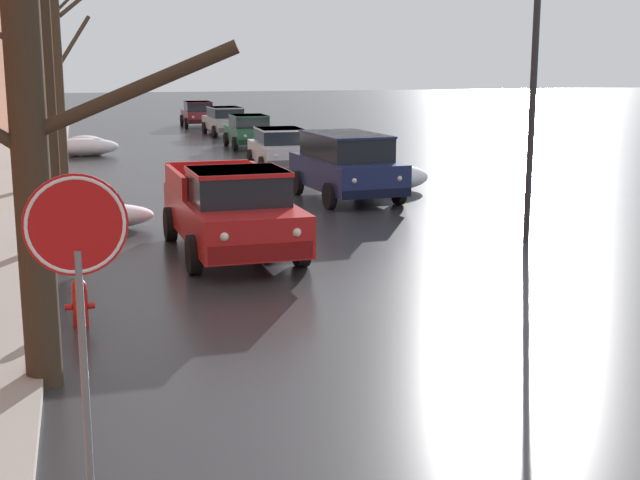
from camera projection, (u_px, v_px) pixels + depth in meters
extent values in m
plane|color=#2B2B2D|center=(558.00, 461.00, 8.37)|extent=(200.00, 200.00, 0.00)
cube|color=gray|center=(7.00, 199.00, 23.73)|extent=(2.85, 80.00, 0.14)
ellipsoid|color=white|center=(83.00, 147.00, 34.86)|extent=(2.80, 1.19, 0.70)
ellipsoid|color=white|center=(97.00, 147.00, 35.00)|extent=(0.86, 0.71, 0.71)
ellipsoid|color=white|center=(81.00, 150.00, 34.69)|extent=(0.60, 0.50, 0.50)
ellipsoid|color=white|center=(334.00, 161.00, 29.72)|extent=(2.72, 1.23, 0.76)
ellipsoid|color=white|center=(342.00, 163.00, 30.07)|extent=(0.66, 0.55, 0.55)
ellipsoid|color=white|center=(352.00, 164.00, 29.68)|extent=(0.68, 0.57, 0.57)
ellipsoid|color=white|center=(96.00, 217.00, 19.72)|extent=(2.60, 1.13, 0.58)
ellipsoid|color=white|center=(79.00, 219.00, 19.69)|extent=(0.58, 0.48, 0.48)
ellipsoid|color=white|center=(67.00, 220.00, 19.72)|extent=(0.55, 0.46, 0.46)
ellipsoid|color=white|center=(85.00, 145.00, 35.75)|extent=(1.69, 1.23, 0.74)
ellipsoid|color=white|center=(87.00, 145.00, 35.97)|extent=(0.79, 0.66, 0.66)
ellipsoid|color=white|center=(389.00, 178.00, 25.56)|extent=(2.40, 1.34, 0.78)
ellipsoid|color=white|center=(374.00, 183.00, 25.62)|extent=(0.56, 0.47, 0.47)
ellipsoid|color=white|center=(386.00, 179.00, 25.36)|extent=(0.90, 0.75, 0.75)
cylinder|color=#382B1E|center=(29.00, 144.00, 9.78)|extent=(0.42, 0.42, 5.69)
cylinder|color=#382B1E|center=(132.00, 91.00, 9.69)|extent=(2.38, 0.74, 1.12)
cylinder|color=#382B1E|center=(47.00, 79.00, 17.02)|extent=(0.28, 0.28, 6.81)
cylinder|color=#423323|center=(58.00, 92.00, 26.20)|extent=(0.36, 0.36, 5.67)
cylinder|color=#423323|center=(73.00, 43.00, 26.58)|extent=(1.17, 1.30, 1.67)
cylinder|color=#423323|center=(22.00, 19.00, 25.37)|extent=(1.86, 0.51, 1.09)
cylinder|color=#423323|center=(78.00, 1.00, 26.53)|extent=(1.59, 1.60, 1.37)
cube|color=red|center=(231.00, 216.00, 17.25)|extent=(2.12, 5.22, 0.76)
cube|color=black|center=(238.00, 186.00, 16.43)|extent=(1.77, 1.71, 0.64)
cube|color=red|center=(237.00, 171.00, 16.38)|extent=(1.81, 1.76, 0.08)
cube|color=red|center=(264.00, 178.00, 18.36)|extent=(0.18, 2.48, 0.44)
cube|color=red|center=(175.00, 181.00, 17.82)|extent=(0.18, 2.48, 0.44)
cube|color=red|center=(207.00, 171.00, 19.49)|extent=(1.85, 0.16, 0.44)
cube|color=#B7B7BC|center=(261.00, 252.00, 14.93)|extent=(1.86, 0.18, 0.32)
sphere|color=white|center=(297.00, 232.00, 15.02)|extent=(0.16, 0.16, 0.16)
sphere|color=white|center=(224.00, 237.00, 14.65)|extent=(0.16, 0.16, 0.16)
cylinder|color=black|center=(301.00, 248.00, 16.17)|extent=(0.24, 0.73, 0.72)
cylinder|color=black|center=(194.00, 254.00, 15.59)|extent=(0.24, 0.73, 0.72)
cylinder|color=black|center=(262.00, 219.00, 19.06)|extent=(0.24, 0.73, 0.72)
cylinder|color=black|center=(170.00, 224.00, 18.48)|extent=(0.24, 0.73, 0.72)
cube|color=navy|center=(346.00, 173.00, 23.88)|extent=(2.25, 4.36, 0.80)
cube|color=black|center=(346.00, 146.00, 23.77)|extent=(1.88, 3.08, 0.68)
cube|color=navy|center=(346.00, 134.00, 23.70)|extent=(1.92, 3.14, 0.06)
cube|color=black|center=(376.00, 193.00, 22.04)|extent=(1.88, 0.27, 0.22)
cube|color=black|center=(320.00, 174.00, 25.83)|extent=(1.88, 0.27, 0.22)
cylinder|color=black|center=(399.00, 192.00, 23.08)|extent=(0.23, 0.69, 0.68)
cylinder|color=black|center=(330.00, 196.00, 22.43)|extent=(0.23, 0.69, 0.68)
cylinder|color=black|center=(361.00, 180.00, 25.49)|extent=(0.23, 0.69, 0.68)
cylinder|color=black|center=(297.00, 183.00, 24.83)|extent=(0.23, 0.69, 0.68)
sphere|color=silver|center=(399.00, 178.00, 22.15)|extent=(0.14, 0.14, 0.14)
sphere|color=silver|center=(354.00, 181.00, 21.73)|extent=(0.14, 0.14, 0.14)
cube|color=silver|center=(281.00, 152.00, 30.61)|extent=(1.87, 4.01, 0.60)
cube|color=black|center=(280.00, 136.00, 30.69)|extent=(1.57, 2.10, 0.52)
cube|color=silver|center=(280.00, 129.00, 30.64)|extent=(1.61, 2.14, 0.06)
cube|color=slate|center=(293.00, 163.00, 28.81)|extent=(1.72, 0.17, 0.22)
cube|color=slate|center=(271.00, 152.00, 32.48)|extent=(1.72, 0.17, 0.22)
cylinder|color=black|center=(314.00, 164.00, 29.71)|extent=(0.20, 0.61, 0.60)
cylinder|color=black|center=(262.00, 165.00, 29.30)|extent=(0.20, 0.61, 0.60)
cylinder|color=black|center=(299.00, 156.00, 32.05)|extent=(0.20, 0.61, 0.60)
cylinder|color=black|center=(250.00, 157.00, 31.63)|extent=(0.20, 0.61, 0.60)
sphere|color=silver|center=(309.00, 155.00, 28.86)|extent=(0.14, 0.14, 0.14)
sphere|color=silver|center=(276.00, 156.00, 28.60)|extent=(0.14, 0.14, 0.14)
cube|color=#1E5633|center=(250.00, 134.00, 38.02)|extent=(1.71, 3.84, 0.60)
cube|color=black|center=(249.00, 121.00, 38.08)|extent=(1.46, 2.00, 0.52)
cube|color=#1E5633|center=(249.00, 116.00, 38.04)|extent=(1.50, 2.04, 0.06)
cube|color=black|center=(258.00, 142.00, 36.29)|extent=(1.65, 0.13, 0.22)
cube|color=black|center=(242.00, 135.00, 39.82)|extent=(1.65, 0.13, 0.22)
cylinder|color=black|center=(275.00, 143.00, 37.17)|extent=(0.18, 0.60, 0.60)
cylinder|color=black|center=(235.00, 144.00, 36.74)|extent=(0.18, 0.60, 0.60)
cylinder|color=black|center=(264.00, 138.00, 39.42)|extent=(0.18, 0.60, 0.60)
cylinder|color=black|center=(226.00, 139.00, 38.98)|extent=(0.18, 0.60, 0.60)
sphere|color=silver|center=(271.00, 135.00, 36.35)|extent=(0.14, 0.14, 0.14)
sphere|color=silver|center=(245.00, 136.00, 36.07)|extent=(0.14, 0.14, 0.14)
cube|color=#B7B7BC|center=(226.00, 123.00, 44.42)|extent=(1.92, 4.31, 0.60)
cube|color=black|center=(225.00, 112.00, 44.50)|extent=(1.59, 2.27, 0.52)
cube|color=#B7B7BC|center=(225.00, 107.00, 44.45)|extent=(1.62, 2.32, 0.06)
cube|color=#525254|center=(235.00, 130.00, 42.53)|extent=(1.69, 0.20, 0.22)
cube|color=#525254|center=(218.00, 124.00, 46.38)|extent=(1.69, 0.20, 0.22)
cylinder|color=black|center=(249.00, 131.00, 43.52)|extent=(0.21, 0.61, 0.60)
cylinder|color=black|center=(214.00, 132.00, 42.99)|extent=(0.21, 0.61, 0.60)
cylinder|color=black|center=(238.00, 127.00, 45.97)|extent=(0.21, 0.61, 0.60)
cylinder|color=black|center=(204.00, 128.00, 45.43)|extent=(0.21, 0.61, 0.60)
sphere|color=silver|center=(247.00, 124.00, 42.62)|extent=(0.14, 0.14, 0.14)
sphere|color=silver|center=(224.00, 125.00, 42.28)|extent=(0.14, 0.14, 0.14)
cube|color=maroon|center=(199.00, 116.00, 50.21)|extent=(1.74, 4.22, 0.60)
cube|color=black|center=(198.00, 106.00, 50.30)|extent=(1.47, 2.20, 0.52)
cube|color=maroon|center=(198.00, 102.00, 50.25)|extent=(1.50, 2.25, 0.06)
cube|color=black|center=(203.00, 122.00, 48.31)|extent=(1.62, 0.15, 0.22)
cube|color=black|center=(195.00, 117.00, 52.19)|extent=(1.62, 0.15, 0.22)
cylinder|color=black|center=(216.00, 123.00, 49.24)|extent=(0.19, 0.60, 0.60)
cylinder|color=black|center=(186.00, 123.00, 48.84)|extent=(0.19, 0.60, 0.60)
cylinder|color=black|center=(211.00, 120.00, 51.71)|extent=(0.19, 0.60, 0.60)
cylinder|color=black|center=(182.00, 120.00, 51.30)|extent=(0.19, 0.60, 0.60)
sphere|color=silver|center=(213.00, 117.00, 48.36)|extent=(0.14, 0.14, 0.14)
sphere|color=silver|center=(193.00, 117.00, 48.10)|extent=(0.14, 0.14, 0.14)
cylinder|color=red|center=(80.00, 308.00, 12.52)|extent=(0.22, 0.22, 0.55)
sphere|color=red|center=(79.00, 286.00, 12.45)|extent=(0.21, 0.21, 0.21)
cylinder|color=red|center=(68.00, 307.00, 12.47)|extent=(0.10, 0.09, 0.09)
cylinder|color=red|center=(92.00, 306.00, 12.55)|extent=(0.10, 0.09, 0.09)
cylinder|color=slate|center=(86.00, 404.00, 6.65)|extent=(0.06, 0.06, 2.40)
cylinder|color=red|center=(76.00, 225.00, 6.37)|extent=(0.76, 0.09, 0.76)
torus|color=white|center=(76.00, 225.00, 6.37)|extent=(0.74, 0.09, 0.74)
cylinder|color=#28282D|center=(533.00, 101.00, 17.91)|extent=(0.14, 0.14, 5.89)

